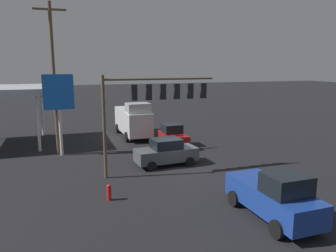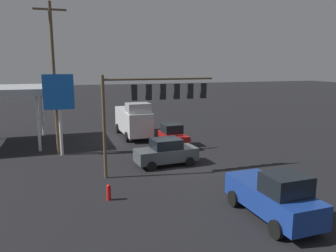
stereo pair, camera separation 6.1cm
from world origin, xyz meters
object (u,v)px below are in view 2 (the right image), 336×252
price_sign (59,96)px  delivery_truck (134,120)px  utility_pole (54,77)px  pickup_parked (274,196)px  traffic_signal_assembly (155,98)px  hatchback_crossing (173,136)px  sedan_waiting (166,152)px  fire_hydrant (109,192)px

price_sign → delivery_truck: price_sign is taller
utility_pole → price_sign: bearing=122.1°
utility_pole → pickup_parked: 18.49m
traffic_signal_assembly → utility_pole: (6.15, -6.87, 1.15)m
price_sign → pickup_parked: 17.66m
hatchback_crossing → pickup_parked: (-0.00, 14.47, 0.16)m
utility_pole → sedan_waiting: (-7.35, 5.50, -5.22)m
hatchback_crossing → delivery_truck: (2.39, -5.03, 0.75)m
hatchback_crossing → sedan_waiting: bearing=-25.0°
delivery_truck → price_sign: bearing=-56.0°
delivery_truck → traffic_signal_assembly: bearing=-6.6°
traffic_signal_assembly → hatchback_crossing: 8.26m
hatchback_crossing → price_sign: bearing=-91.9°
price_sign → fire_hydrant: 11.14m
utility_pole → fire_hydrant: utility_pole is taller
pickup_parked → delivery_truck: bearing=-174.6°
delivery_truck → sedan_waiting: delivery_truck is taller
delivery_truck → pickup_parked: delivery_truck is taller
price_sign → hatchback_crossing: size_ratio=1.67×
pickup_parked → fire_hydrant: bearing=-124.6°
hatchback_crossing → fire_hydrant: size_ratio=4.36×
traffic_signal_assembly → delivery_truck: size_ratio=1.07×
traffic_signal_assembly → price_sign: traffic_signal_assembly is taller
utility_pole → delivery_truck: size_ratio=1.71×
utility_pole → price_sign: size_ratio=1.84×
price_sign → traffic_signal_assembly: bearing=132.4°
traffic_signal_assembly → hatchback_crossing: traffic_signal_assembly is taller
pickup_parked → utility_pole: bearing=-149.1°
pickup_parked → sedan_waiting: size_ratio=1.16×
hatchback_crossing → traffic_signal_assembly: bearing=-29.4°
delivery_truck → fire_hydrant: 15.70m
hatchback_crossing → delivery_truck: bearing=-155.9°
hatchback_crossing → sedan_waiting: hatchback_crossing is taller
utility_pole → fire_hydrant: size_ratio=13.36×
traffic_signal_assembly → pickup_parked: traffic_signal_assembly is taller
sedan_waiting → fire_hydrant: (4.80, 4.96, -0.51)m
utility_pole → delivery_truck: 9.56m
traffic_signal_assembly → price_sign: size_ratio=1.15×
price_sign → sedan_waiting: size_ratio=1.41×
fire_hydrant → price_sign: bearing=-77.2°
delivery_truck → hatchback_crossing: bearing=23.8°
delivery_truck → sedan_waiting: size_ratio=1.52×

